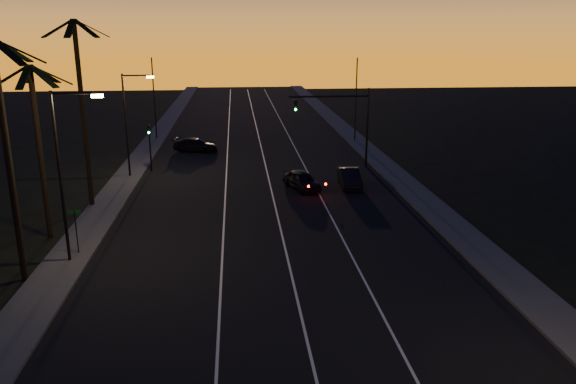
{
  "coord_description": "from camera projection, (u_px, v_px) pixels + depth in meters",
  "views": [
    {
      "loc": [
        -2.08,
        -8.39,
        11.8
      ],
      "look_at": [
        0.64,
        20.67,
        3.38
      ],
      "focal_mm": 35.0,
      "sensor_mm": 36.0,
      "label": 1
    }
  ],
  "objects": [
    {
      "name": "sidewalk_right",
      "position": [
        419.0,
        196.0,
        41.16
      ],
      "size": [
        2.4,
        170.0,
        0.16
      ],
      "primitive_type": "cube",
      "color": "#3D3D3B",
      "rests_on": "ground"
    },
    {
      "name": "signal_mast",
      "position": [
        341.0,
        114.0,
        49.06
      ],
      "size": [
        7.1,
        0.41,
        7.0
      ],
      "color": "black",
      "rests_on": "ground"
    },
    {
      "name": "cross_car",
      "position": [
        196.0,
        145.0,
        56.58
      ],
      "size": [
        4.91,
        3.16,
        1.32
      ],
      "color": "black",
      "rests_on": "road"
    },
    {
      "name": "lead_car",
      "position": [
        302.0,
        180.0,
        43.09
      ],
      "size": [
        3.12,
        4.91,
        1.42
      ],
      "color": "black",
      "rests_on": "road"
    },
    {
      "name": "palm_mid",
      "position": [
        38.0,
        133.0,
        31.53
      ],
      "size": [
        4.25,
        4.16,
        10.03
      ],
      "color": "black",
      "rests_on": "ground"
    },
    {
      "name": "far_pole_right",
      "position": [
        356.0,
        100.0,
        60.97
      ],
      "size": [
        0.14,
        0.14,
        9.0
      ],
      "primitive_type": "cylinder",
      "color": "black",
      "rests_on": "ground"
    },
    {
      "name": "street_sign",
      "position": [
        76.0,
        227.0,
        30.15
      ],
      "size": [
        0.7,
        0.06,
        2.6
      ],
      "color": "black",
      "rests_on": "ground"
    },
    {
      "name": "lane_stripe_left",
      "position": [
        225.0,
        202.0,
        39.91
      ],
      "size": [
        0.12,
        160.0,
        0.01
      ],
      "primitive_type": "cube",
      "color": "silver",
      "rests_on": "road"
    },
    {
      "name": "far_pole_left",
      "position": [
        154.0,
        99.0,
        61.87
      ],
      "size": [
        0.14,
        0.14,
        9.0
      ],
      "primitive_type": "cylinder",
      "color": "black",
      "rests_on": "ground"
    },
    {
      "name": "lane_stripe_mid",
      "position": [
        274.0,
        201.0,
        40.22
      ],
      "size": [
        0.12,
        160.0,
        0.01
      ],
      "primitive_type": "cube",
      "color": "silver",
      "rests_on": "road"
    },
    {
      "name": "streetlight_left_far",
      "position": [
        129.0,
        117.0,
        45.48
      ],
      "size": [
        2.55,
        0.26,
        8.5
      ],
      "color": "black",
      "rests_on": "ground"
    },
    {
      "name": "right_car",
      "position": [
        350.0,
        178.0,
        43.83
      ],
      "size": [
        1.73,
        4.35,
        1.41
      ],
      "color": "black",
      "rests_on": "road"
    },
    {
      "name": "road",
      "position": [
        267.0,
        201.0,
        40.18
      ],
      "size": [
        20.0,
        170.0,
        0.01
      ],
      "primitive_type": "cube",
      "color": "black",
      "rests_on": "ground"
    },
    {
      "name": "palm_far",
      "position": [
        81.0,
        96.0,
        36.98
      ],
      "size": [
        4.25,
        4.16,
        12.53
      ],
      "color": "black",
      "rests_on": "ground"
    },
    {
      "name": "palm_near",
      "position": [
        5.0,
        138.0,
        25.62
      ],
      "size": [
        4.25,
        4.16,
        11.53
      ],
      "color": "black",
      "rests_on": "ground"
    },
    {
      "name": "signal_post",
      "position": [
        149.0,
        138.0,
        48.08
      ],
      "size": [
        0.28,
        0.37,
        4.2
      ],
      "color": "black",
      "rests_on": "ground"
    },
    {
      "name": "streetlight_left_near",
      "position": [
        65.0,
        164.0,
        28.18
      ],
      "size": [
        2.55,
        0.26,
        9.0
      ],
      "color": "black",
      "rests_on": "ground"
    },
    {
      "name": "lane_stripe_right",
      "position": [
        322.0,
        200.0,
        40.54
      ],
      "size": [
        0.12,
        160.0,
        0.01
      ],
      "primitive_type": "cube",
      "color": "silver",
      "rests_on": "road"
    },
    {
      "name": "sidewalk_left",
      "position": [
        107.0,
        205.0,
        39.16
      ],
      "size": [
        2.4,
        170.0,
        0.16
      ],
      "primitive_type": "cube",
      "color": "#3D3D3B",
      "rests_on": "ground"
    }
  ]
}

